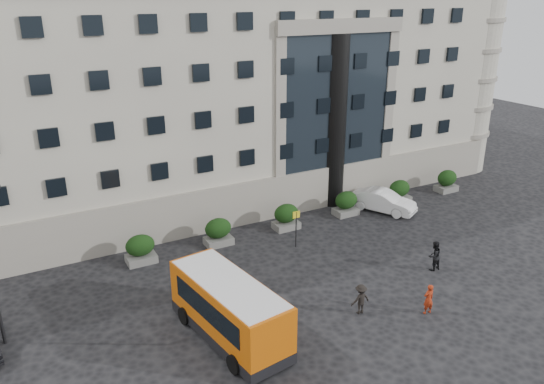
{
  "coord_description": "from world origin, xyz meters",
  "views": [
    {
      "loc": [
        -11.05,
        -21.69,
        15.74
      ],
      "look_at": [
        2.68,
        3.13,
        5.0
      ],
      "focal_mm": 35.0,
      "sensor_mm": 36.0,
      "label": 1
    }
  ],
  "objects_px": {
    "hedge_a": "(140,249)",
    "hedge_d": "(346,203)",
    "hedge_c": "(286,216)",
    "hedge_e": "(399,191)",
    "hedge_f": "(447,181)",
    "minibus": "(229,307)",
    "pedestrian_a": "(428,299)",
    "pedestrian_c": "(361,299)",
    "hedge_b": "(218,232)",
    "bus_stop_sign": "(296,223)",
    "white_taxi": "(383,201)",
    "pedestrian_b": "(434,256)"
  },
  "relations": [
    {
      "from": "bus_stop_sign",
      "to": "white_taxi",
      "type": "height_order",
      "value": "bus_stop_sign"
    },
    {
      "from": "pedestrian_c",
      "to": "minibus",
      "type": "bearing_deg",
      "value": -9.2
    },
    {
      "from": "hedge_b",
      "to": "hedge_d",
      "type": "bearing_deg",
      "value": 0.0
    },
    {
      "from": "hedge_c",
      "to": "white_taxi",
      "type": "xyz_separation_m",
      "value": [
        8.08,
        -0.8,
        -0.11
      ]
    },
    {
      "from": "hedge_a",
      "to": "hedge_e",
      "type": "distance_m",
      "value": 20.8
    },
    {
      "from": "hedge_b",
      "to": "bus_stop_sign",
      "type": "distance_m",
      "value": 5.19
    },
    {
      "from": "hedge_a",
      "to": "hedge_c",
      "type": "xyz_separation_m",
      "value": [
        10.4,
        0.0,
        0.0
      ]
    },
    {
      "from": "hedge_c",
      "to": "hedge_e",
      "type": "bearing_deg",
      "value": 0.0
    },
    {
      "from": "hedge_a",
      "to": "hedge_d",
      "type": "height_order",
      "value": "same"
    },
    {
      "from": "hedge_d",
      "to": "hedge_b",
      "type": "bearing_deg",
      "value": 180.0
    },
    {
      "from": "hedge_f",
      "to": "white_taxi",
      "type": "bearing_deg",
      "value": -173.92
    },
    {
      "from": "hedge_d",
      "to": "hedge_e",
      "type": "relative_size",
      "value": 1.0
    },
    {
      "from": "bus_stop_sign",
      "to": "hedge_c",
      "type": "bearing_deg",
      "value": 72.18
    },
    {
      "from": "bus_stop_sign",
      "to": "pedestrian_c",
      "type": "xyz_separation_m",
      "value": [
        -1.07,
        -8.18,
        -0.9
      ]
    },
    {
      "from": "hedge_d",
      "to": "pedestrian_a",
      "type": "relative_size",
      "value": 1.09
    },
    {
      "from": "hedge_b",
      "to": "minibus",
      "type": "height_order",
      "value": "minibus"
    },
    {
      "from": "hedge_a",
      "to": "minibus",
      "type": "distance_m",
      "value": 9.74
    },
    {
      "from": "white_taxi",
      "to": "pedestrian_c",
      "type": "height_order",
      "value": "pedestrian_c"
    },
    {
      "from": "hedge_c",
      "to": "bus_stop_sign",
      "type": "distance_m",
      "value": 3.05
    },
    {
      "from": "hedge_f",
      "to": "pedestrian_a",
      "type": "xyz_separation_m",
      "value": [
        -14.5,
        -12.7,
        -0.09
      ]
    },
    {
      "from": "hedge_a",
      "to": "hedge_b",
      "type": "bearing_deg",
      "value": 0.0
    },
    {
      "from": "bus_stop_sign",
      "to": "pedestrian_c",
      "type": "height_order",
      "value": "bus_stop_sign"
    },
    {
      "from": "hedge_c",
      "to": "pedestrian_b",
      "type": "distance_m",
      "value": 10.55
    },
    {
      "from": "hedge_e",
      "to": "pedestrian_a",
      "type": "relative_size",
      "value": 1.09
    },
    {
      "from": "hedge_c",
      "to": "pedestrian_a",
      "type": "height_order",
      "value": "hedge_c"
    },
    {
      "from": "hedge_b",
      "to": "hedge_f",
      "type": "relative_size",
      "value": 1.0
    },
    {
      "from": "hedge_e",
      "to": "pedestrian_b",
      "type": "bearing_deg",
      "value": -120.91
    },
    {
      "from": "hedge_b",
      "to": "pedestrian_c",
      "type": "height_order",
      "value": "hedge_b"
    },
    {
      "from": "hedge_c",
      "to": "hedge_f",
      "type": "xyz_separation_m",
      "value": [
        15.6,
        0.0,
        0.0
      ]
    },
    {
      "from": "hedge_d",
      "to": "minibus",
      "type": "relative_size",
      "value": 0.24
    },
    {
      "from": "hedge_d",
      "to": "bus_stop_sign",
      "type": "distance_m",
      "value": 6.76
    },
    {
      "from": "bus_stop_sign",
      "to": "hedge_d",
      "type": "bearing_deg",
      "value": 24.66
    },
    {
      "from": "hedge_a",
      "to": "hedge_e",
      "type": "bearing_deg",
      "value": 0.0
    },
    {
      "from": "hedge_a",
      "to": "pedestrian_a",
      "type": "distance_m",
      "value": 17.14
    },
    {
      "from": "hedge_a",
      "to": "pedestrian_c",
      "type": "relative_size",
      "value": 1.11
    },
    {
      "from": "hedge_b",
      "to": "minibus",
      "type": "distance_m",
      "value": 10.25
    },
    {
      "from": "hedge_b",
      "to": "pedestrian_c",
      "type": "bearing_deg",
      "value": -73.6
    },
    {
      "from": "pedestrian_a",
      "to": "hedge_d",
      "type": "bearing_deg",
      "value": -102.78
    },
    {
      "from": "hedge_a",
      "to": "hedge_e",
      "type": "height_order",
      "value": "same"
    },
    {
      "from": "bus_stop_sign",
      "to": "minibus",
      "type": "distance_m",
      "value": 10.39
    },
    {
      "from": "hedge_e",
      "to": "hedge_f",
      "type": "relative_size",
      "value": 1.0
    },
    {
      "from": "hedge_b",
      "to": "hedge_e",
      "type": "height_order",
      "value": "same"
    },
    {
      "from": "pedestrian_a",
      "to": "hedge_e",
      "type": "bearing_deg",
      "value": -121.1
    },
    {
      "from": "hedge_c",
      "to": "pedestrian_a",
      "type": "distance_m",
      "value": 12.75
    },
    {
      "from": "hedge_d",
      "to": "white_taxi",
      "type": "relative_size",
      "value": 0.37
    },
    {
      "from": "hedge_b",
      "to": "hedge_d",
      "type": "height_order",
      "value": "same"
    },
    {
      "from": "hedge_a",
      "to": "hedge_d",
      "type": "xyz_separation_m",
      "value": [
        15.6,
        0.0,
        0.0
      ]
    },
    {
      "from": "hedge_e",
      "to": "hedge_f",
      "type": "distance_m",
      "value": 5.2
    },
    {
      "from": "hedge_d",
      "to": "pedestrian_a",
      "type": "height_order",
      "value": "hedge_d"
    },
    {
      "from": "hedge_f",
      "to": "minibus",
      "type": "bearing_deg",
      "value": -158.55
    }
  ]
}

